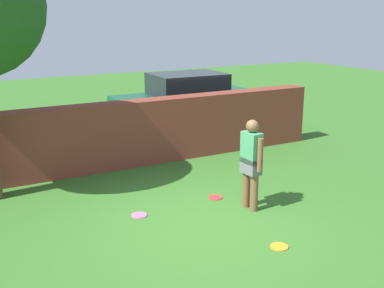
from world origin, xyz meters
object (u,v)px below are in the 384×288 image
(person, at_px, (251,160))
(car, at_px, (187,103))
(frisbee_pink, at_px, (139,215))
(frisbee_red, at_px, (215,197))
(frisbee_orange, at_px, (279,247))

(person, height_order, car, car)
(frisbee_pink, relative_size, frisbee_red, 1.00)
(person, xyz_separation_m, frisbee_pink, (-1.85, 0.66, -0.89))
(person, distance_m, car, 5.70)
(car, distance_m, frisbee_orange, 7.24)
(frisbee_red, bearing_deg, frisbee_pink, -177.61)
(frisbee_orange, bearing_deg, frisbee_red, 84.91)
(car, bearing_deg, person, 74.29)
(frisbee_pink, bearing_deg, frisbee_orange, -56.20)
(frisbee_pink, bearing_deg, person, -19.53)
(car, xyz_separation_m, frisbee_red, (-1.94, -4.72, -0.85))
(car, xyz_separation_m, frisbee_orange, (-2.13, -6.86, -0.85))
(frisbee_orange, relative_size, frisbee_pink, 1.00)
(frisbee_orange, bearing_deg, frisbee_pink, 123.80)
(person, relative_size, frisbee_red, 6.00)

